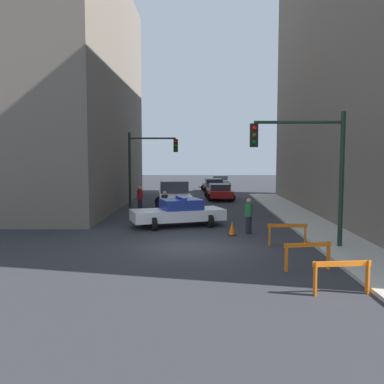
{
  "coord_description": "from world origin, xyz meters",
  "views": [
    {
      "loc": [
        0.36,
        -16.72,
        3.69
      ],
      "look_at": [
        0.0,
        7.48,
        1.56
      ],
      "focal_mm": 40.0,
      "sensor_mm": 36.0,
      "label": 1
    }
  ],
  "objects_px": {
    "traffic_light_far": "(145,159)",
    "pedestrian_sidewalk": "(249,215)",
    "pedestrian_corner": "(140,199)",
    "barrier_front": "(342,272)",
    "police_car": "(179,212)",
    "white_truck": "(175,197)",
    "barrier_back": "(287,231)",
    "pedestrian_crossing": "(165,205)",
    "traffic_cone": "(232,228)",
    "parked_car_near": "(219,192)",
    "parked_car_mid": "(213,185)",
    "barrier_mid": "(308,251)",
    "traffic_light_near": "(312,159)",
    "parked_car_far": "(220,181)"
  },
  "relations": [
    {
      "from": "traffic_cone",
      "to": "barrier_mid",
      "type": "bearing_deg",
      "value": -71.77
    },
    {
      "from": "white_truck",
      "to": "pedestrian_corner",
      "type": "xyz_separation_m",
      "value": [
        -2.19,
        -0.89,
        -0.04
      ]
    },
    {
      "from": "traffic_cone",
      "to": "parked_car_far",
      "type": "bearing_deg",
      "value": 88.18
    },
    {
      "from": "traffic_light_far",
      "to": "parked_car_far",
      "type": "height_order",
      "value": "traffic_light_far"
    },
    {
      "from": "parked_car_mid",
      "to": "white_truck",
      "type": "bearing_deg",
      "value": -106.98
    },
    {
      "from": "pedestrian_corner",
      "to": "barrier_front",
      "type": "distance_m",
      "value": 17.82
    },
    {
      "from": "traffic_light_far",
      "to": "barrier_back",
      "type": "xyz_separation_m",
      "value": [
        7.27,
        -12.49,
        -2.78
      ]
    },
    {
      "from": "white_truck",
      "to": "traffic_light_far",
      "type": "bearing_deg",
      "value": 138.53
    },
    {
      "from": "parked_car_near",
      "to": "traffic_cone",
      "type": "relative_size",
      "value": 6.69
    },
    {
      "from": "parked_car_mid",
      "to": "traffic_cone",
      "type": "relative_size",
      "value": 6.75
    },
    {
      "from": "pedestrian_corner",
      "to": "traffic_light_far",
      "type": "bearing_deg",
      "value": -28.88
    },
    {
      "from": "pedestrian_corner",
      "to": "barrier_front",
      "type": "relative_size",
      "value": 1.04
    },
    {
      "from": "police_car",
      "to": "parked_car_mid",
      "type": "xyz_separation_m",
      "value": [
        2.52,
        20.26,
        -0.05
      ]
    },
    {
      "from": "parked_car_far",
      "to": "traffic_cone",
      "type": "distance_m",
      "value": 28.88
    },
    {
      "from": "police_car",
      "to": "pedestrian_sidewalk",
      "type": "relative_size",
      "value": 3.04
    },
    {
      "from": "traffic_light_far",
      "to": "parked_car_far",
      "type": "bearing_deg",
      "value": 71.77
    },
    {
      "from": "pedestrian_crossing",
      "to": "barrier_mid",
      "type": "relative_size",
      "value": 1.05
    },
    {
      "from": "parked_car_near",
      "to": "parked_car_mid",
      "type": "relative_size",
      "value": 0.99
    },
    {
      "from": "parked_car_far",
      "to": "barrier_back",
      "type": "relative_size",
      "value": 2.69
    },
    {
      "from": "parked_car_far",
      "to": "parked_car_near",
      "type": "bearing_deg",
      "value": -93.37
    },
    {
      "from": "white_truck",
      "to": "barrier_back",
      "type": "relative_size",
      "value": 3.49
    },
    {
      "from": "traffic_light_near",
      "to": "parked_car_mid",
      "type": "distance_m",
      "value": 25.8
    },
    {
      "from": "parked_car_far",
      "to": "barrier_mid",
      "type": "height_order",
      "value": "parked_car_far"
    },
    {
      "from": "traffic_light_far",
      "to": "parked_car_far",
      "type": "relative_size",
      "value": 1.21
    },
    {
      "from": "traffic_light_far",
      "to": "pedestrian_sidewalk",
      "type": "xyz_separation_m",
      "value": [
        6.01,
        -9.84,
        -2.54
      ]
    },
    {
      "from": "pedestrian_crossing",
      "to": "pedestrian_sidewalk",
      "type": "bearing_deg",
      "value": 46.53
    },
    {
      "from": "pedestrian_crossing",
      "to": "traffic_cone",
      "type": "xyz_separation_m",
      "value": [
        3.42,
        -4.33,
        -0.54
      ]
    },
    {
      "from": "parked_car_mid",
      "to": "pedestrian_corner",
      "type": "xyz_separation_m",
      "value": [
        -5.25,
        -14.82,
        0.19
      ]
    },
    {
      "from": "traffic_light_near",
      "to": "parked_car_mid",
      "type": "relative_size",
      "value": 1.17
    },
    {
      "from": "police_car",
      "to": "barrier_back",
      "type": "height_order",
      "value": "police_car"
    },
    {
      "from": "white_truck",
      "to": "pedestrian_crossing",
      "type": "relative_size",
      "value": 3.37
    },
    {
      "from": "white_truck",
      "to": "pedestrian_corner",
      "type": "distance_m",
      "value": 2.36
    },
    {
      "from": "white_truck",
      "to": "barrier_back",
      "type": "bearing_deg",
      "value": -71.22
    },
    {
      "from": "barrier_back",
      "to": "traffic_cone",
      "type": "bearing_deg",
      "value": 132.92
    },
    {
      "from": "barrier_mid",
      "to": "pedestrian_crossing",
      "type": "bearing_deg",
      "value": 117.69
    },
    {
      "from": "police_car",
      "to": "white_truck",
      "type": "relative_size",
      "value": 0.9
    },
    {
      "from": "traffic_light_far",
      "to": "police_car",
      "type": "height_order",
      "value": "traffic_light_far"
    },
    {
      "from": "white_truck",
      "to": "parked_car_mid",
      "type": "height_order",
      "value": "white_truck"
    },
    {
      "from": "parked_car_near",
      "to": "white_truck",
      "type": "bearing_deg",
      "value": -119.54
    },
    {
      "from": "parked_car_far",
      "to": "barrier_mid",
      "type": "distance_m",
      "value": 34.78
    },
    {
      "from": "traffic_light_far",
      "to": "pedestrian_sidewalk",
      "type": "height_order",
      "value": "traffic_light_far"
    },
    {
      "from": "police_car",
      "to": "parked_car_mid",
      "type": "distance_m",
      "value": 20.41
    },
    {
      "from": "police_car",
      "to": "pedestrian_corner",
      "type": "relative_size",
      "value": 3.04
    },
    {
      "from": "white_truck",
      "to": "pedestrian_crossing",
      "type": "xyz_separation_m",
      "value": [
        -0.32,
        -4.46,
        -0.04
      ]
    },
    {
      "from": "parked_car_mid",
      "to": "barrier_front",
      "type": "relative_size",
      "value": 2.78
    },
    {
      "from": "pedestrian_corner",
      "to": "barrier_front",
      "type": "xyz_separation_m",
      "value": [
        7.53,
        -16.15,
        -0.24
      ]
    },
    {
      "from": "traffic_light_near",
      "to": "pedestrian_corner",
      "type": "bearing_deg",
      "value": 127.29
    },
    {
      "from": "traffic_light_near",
      "to": "parked_car_far",
      "type": "height_order",
      "value": "traffic_light_near"
    },
    {
      "from": "pedestrian_corner",
      "to": "barrier_front",
      "type": "height_order",
      "value": "pedestrian_corner"
    },
    {
      "from": "parked_car_mid",
      "to": "pedestrian_crossing",
      "type": "xyz_separation_m",
      "value": [
        -3.38,
        -18.4,
        0.19
      ]
    }
  ]
}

